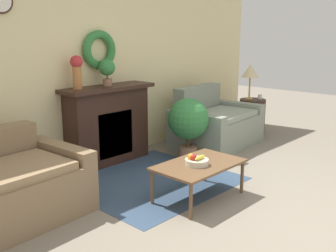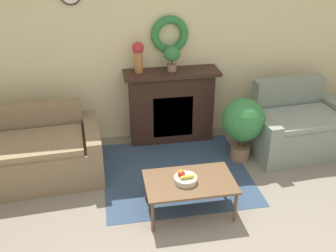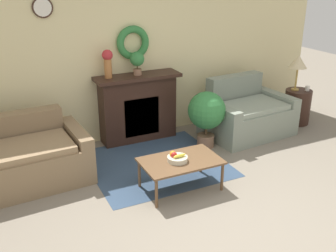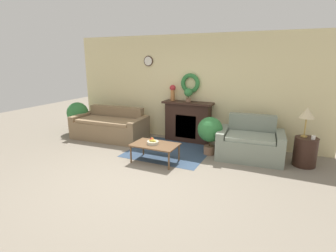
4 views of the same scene
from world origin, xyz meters
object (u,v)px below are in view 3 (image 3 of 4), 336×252
object	(u,v)px
potted_plant_floor_by_loveseat	(207,112)
side_table_by_loveseat	(297,107)
fruit_bowl	(177,158)
vase_on_mantel_left	(108,62)
couch_left	(6,163)
table_lamp	(298,62)
potted_plant_on_mantel	(137,60)
coffee_table	(181,163)
loveseat_right	(246,114)
mug	(307,88)
fireplace	(138,107)

from	to	relation	value
potted_plant_floor_by_loveseat	side_table_by_loveseat	bearing A→B (deg)	5.04
fruit_bowl	vase_on_mantel_left	size ratio (longest dim) A/B	0.60
couch_left	side_table_by_loveseat	xyz separation A→B (m)	(4.72, 0.09, -0.01)
couch_left	fruit_bowl	size ratio (longest dim) A/B	8.20
table_lamp	vase_on_mantel_left	xyz separation A→B (m)	(-3.11, 0.51, 0.21)
side_table_by_loveseat	potted_plant_on_mantel	world-z (taller)	potted_plant_on_mantel
coffee_table	loveseat_right	bearing A→B (deg)	31.90
coffee_table	mug	size ratio (longest dim) A/B	11.79
coffee_table	potted_plant_floor_by_loveseat	xyz separation A→B (m)	(0.90, 0.92, 0.20)
side_table_by_loveseat	vase_on_mantel_left	world-z (taller)	vase_on_mantel_left
fireplace	vase_on_mantel_left	world-z (taller)	vase_on_mantel_left
mug	fireplace	bearing A→B (deg)	167.53
potted_plant_floor_by_loveseat	table_lamp	bearing A→B (deg)	6.53
coffee_table	side_table_by_loveseat	world-z (taller)	side_table_by_loveseat
loveseat_right	vase_on_mantel_left	bearing A→B (deg)	160.50
fireplace	table_lamp	size ratio (longest dim) A/B	2.17
mug	table_lamp	bearing A→B (deg)	141.84
couch_left	vase_on_mantel_left	bearing A→B (deg)	18.93
couch_left	loveseat_right	distance (m)	3.65
loveseat_right	side_table_by_loveseat	world-z (taller)	loveseat_right
couch_left	vase_on_mantel_left	xyz separation A→B (m)	(1.56, 0.65, 0.97)
couch_left	fireplace	bearing A→B (deg)	14.20
coffee_table	table_lamp	xyz separation A→B (m)	(2.78, 1.13, 0.72)
side_table_by_loveseat	potted_plant_floor_by_loveseat	xyz separation A→B (m)	(-1.93, -0.17, 0.25)
table_lamp	potted_plant_on_mantel	bearing A→B (deg)	169.61
loveseat_right	fruit_bowl	world-z (taller)	loveseat_right
fruit_bowl	couch_left	bearing A→B (deg)	151.44
coffee_table	table_lamp	size ratio (longest dim) A/B	1.59
mug	potted_plant_on_mantel	size ratio (longest dim) A/B	0.23
coffee_table	side_table_by_loveseat	bearing A→B (deg)	21.02
fruit_bowl	vase_on_mantel_left	xyz separation A→B (m)	(-0.28, 1.65, 0.85)
mug	potted_plant_floor_by_loveseat	xyz separation A→B (m)	(-2.03, -0.09, -0.08)
vase_on_mantel_left	potted_plant_on_mantel	xyz separation A→B (m)	(0.44, -0.02, -0.02)
table_lamp	fireplace	bearing A→B (deg)	169.33
loveseat_right	table_lamp	xyz separation A→B (m)	(1.02, 0.04, 0.75)
coffee_table	table_lamp	distance (m)	3.08
mug	potted_plant_floor_by_loveseat	size ratio (longest dim) A/B	0.09
side_table_by_loveseat	mug	world-z (taller)	mug
fireplace	potted_plant_on_mantel	size ratio (longest dim) A/B	3.73
mug	vase_on_mantel_left	bearing A→B (deg)	169.06
fireplace	side_table_by_loveseat	distance (m)	2.79
loveseat_right	fruit_bowl	bearing A→B (deg)	-153.67
fireplace	potted_plant_on_mantel	world-z (taller)	potted_plant_on_mantel
fruit_bowl	coffee_table	bearing A→B (deg)	4.43
couch_left	coffee_table	world-z (taller)	couch_left
coffee_table	table_lamp	bearing A→B (deg)	22.20
vase_on_mantel_left	fruit_bowl	bearing A→B (deg)	-80.39
loveseat_right	side_table_by_loveseat	distance (m)	1.07
table_lamp	vase_on_mantel_left	bearing A→B (deg)	170.70
fireplace	loveseat_right	size ratio (longest dim) A/B	0.90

